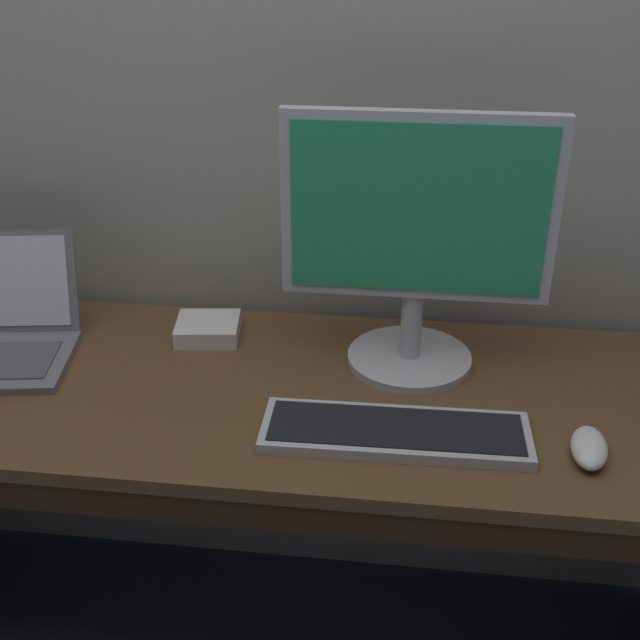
{
  "coord_description": "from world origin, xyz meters",
  "views": [
    {
      "loc": [
        0.25,
        -1.2,
        1.49
      ],
      "look_at": [
        0.1,
        0.0,
        0.86
      ],
      "focal_mm": 44.51,
      "sensor_mm": 36.0,
      "label": 1
    }
  ],
  "objects_px": {
    "computer_mouse": "(589,448)",
    "external_drive_box": "(208,329)",
    "wired_keyboard": "(395,432)",
    "external_monitor": "(416,241)"
  },
  "relations": [
    {
      "from": "computer_mouse",
      "to": "external_drive_box",
      "type": "bearing_deg",
      "value": 162.83
    },
    {
      "from": "external_drive_box",
      "to": "computer_mouse",
      "type": "bearing_deg",
      "value": -24.21
    },
    {
      "from": "wired_keyboard",
      "to": "computer_mouse",
      "type": "distance_m",
      "value": 0.3
    },
    {
      "from": "wired_keyboard",
      "to": "external_drive_box",
      "type": "bearing_deg",
      "value": 142.59
    },
    {
      "from": "computer_mouse",
      "to": "external_monitor",
      "type": "bearing_deg",
      "value": 146.11
    },
    {
      "from": "computer_mouse",
      "to": "external_drive_box",
      "type": "relative_size",
      "value": 0.89
    },
    {
      "from": "computer_mouse",
      "to": "external_drive_box",
      "type": "xyz_separation_m",
      "value": [
        -0.69,
        0.31,
        -0.0
      ]
    },
    {
      "from": "external_monitor",
      "to": "wired_keyboard",
      "type": "bearing_deg",
      "value": -94.08
    },
    {
      "from": "external_monitor",
      "to": "computer_mouse",
      "type": "xyz_separation_m",
      "value": [
        0.29,
        -0.25,
        -0.24
      ]
    },
    {
      "from": "computer_mouse",
      "to": "wired_keyboard",
      "type": "bearing_deg",
      "value": -175.62
    }
  ]
}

